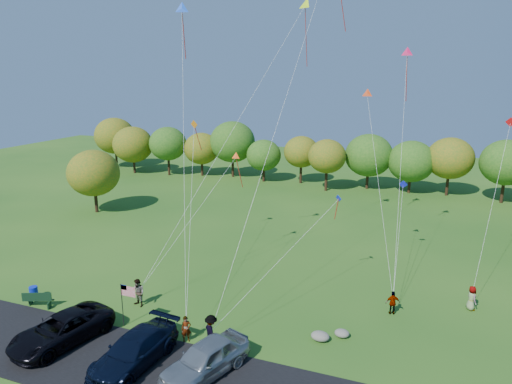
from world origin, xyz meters
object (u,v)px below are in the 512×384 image
minivan_silver (206,359)px  flyer_d (393,303)px  trash_barrel (34,292)px  flyer_e (472,298)px  flyer_a (186,329)px  flyer_c (211,331)px  minivan_navy (134,351)px  park_bench (38,299)px  flyer_b (138,293)px  minivan_dark (62,329)px

minivan_silver → flyer_d: 12.79m
trash_barrel → flyer_e: bearing=17.7°
flyer_a → trash_barrel: flyer_a is taller
flyer_c → minivan_silver: bearing=149.5°
flyer_c → trash_barrel: (-13.91, 0.90, -0.56)m
minivan_navy → park_bench: bearing=168.1°
flyer_c → minivan_navy: bearing=84.2°
flyer_a → flyer_d: 13.04m
trash_barrel → flyer_a: bearing=-4.2°
trash_barrel → minivan_navy: bearing=-19.4°
flyer_b → park_bench: flyer_b is taller
minivan_dark → minivan_navy: 5.06m
minivan_silver → flyer_e: bearing=62.1°
minivan_navy → minivan_silver: bearing=14.4°
flyer_d → flyer_b: bearing=-2.4°
flyer_b → flyer_e: size_ratio=1.16×
minivan_dark → flyer_b: bearing=87.0°
flyer_e → minivan_navy: bearing=98.9°
minivan_navy → flyer_d: (12.20, 10.30, -0.10)m
park_bench → minivan_silver: bearing=-32.7°
flyer_a → minivan_navy: bearing=-152.9°
flyer_c → flyer_a: bearing=40.0°
flyer_b → flyer_c: bearing=-3.8°
flyer_b → flyer_c: flyer_c is taller
minivan_navy → flyer_b: flyer_b is taller
minivan_dark → flyer_d: 19.95m
minivan_silver → minivan_navy: bearing=-151.6°
minivan_navy → flyer_e: minivan_navy is taller
minivan_dark → flyer_a: minivan_dark is taller
park_bench → flyer_b: bearing=-0.9°
minivan_silver → flyer_d: minivan_silver is taller
minivan_navy → trash_barrel: (-10.89, 3.84, -0.47)m
flyer_d → park_bench: bearing=-1.1°
minivan_silver → flyer_c: flyer_c is taller
flyer_c → flyer_d: flyer_c is taller
minivan_silver → flyer_a: (-2.41, 2.32, -0.16)m
minivan_dark → flyer_b: flyer_b is taller
minivan_dark → park_bench: size_ratio=3.18×
flyer_d → trash_barrel: (-23.09, -6.46, -0.36)m
minivan_dark → flyer_c: bearing=31.6°
minivan_navy → trash_barrel: bearing=166.0°
minivan_silver → minivan_dark: bearing=-158.4°
flyer_b → trash_barrel: flyer_b is taller
minivan_silver → flyer_a: bearing=155.5°
flyer_a → flyer_c: 1.60m
minivan_dark → flyer_e: minivan_dark is taller
minivan_silver → trash_barrel: (-14.74, 3.23, -0.52)m
minivan_dark → flyer_b: 5.38m
flyer_c → park_bench: size_ratio=1.06×
minivan_silver → flyer_e: 17.80m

